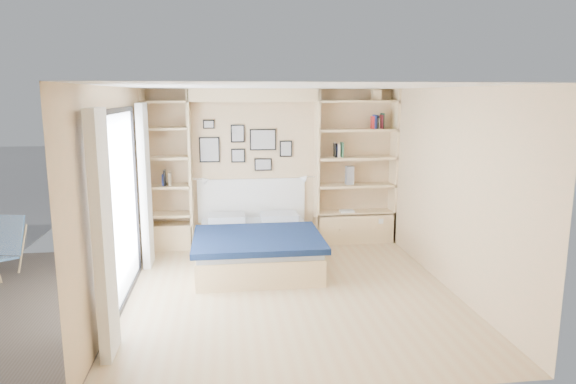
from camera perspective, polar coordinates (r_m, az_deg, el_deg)
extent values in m
plane|color=tan|center=(6.48, 0.23, -11.06)|extent=(4.50, 4.50, 0.00)
plane|color=tan|center=(8.33, -1.76, 2.78)|extent=(4.00, 0.00, 4.00)
plane|color=tan|center=(3.97, 4.46, -6.26)|extent=(4.00, 0.00, 4.00)
plane|color=tan|center=(6.20, -18.43, -0.57)|extent=(0.00, 4.50, 4.50)
plane|color=tan|center=(6.68, 17.52, 0.28)|extent=(0.00, 4.50, 4.50)
plane|color=white|center=(6.01, 0.25, 11.64)|extent=(4.50, 4.50, 0.00)
cube|color=beige|center=(8.14, -10.80, 2.40)|extent=(0.04, 0.35, 2.50)
cube|color=beige|center=(8.25, 3.21, 2.69)|extent=(0.04, 0.35, 2.50)
cube|color=beige|center=(8.05, -3.85, 10.69)|extent=(2.00, 0.35, 0.20)
cube|color=beige|center=(8.58, 11.66, 2.79)|extent=(0.04, 0.35, 2.50)
cube|color=beige|center=(8.21, -15.54, 2.27)|extent=(0.04, 0.35, 2.50)
cube|color=beige|center=(8.59, 7.42, -3.87)|extent=(1.30, 0.35, 0.50)
cube|color=beige|center=(8.38, -12.94, -4.79)|extent=(0.70, 0.35, 0.40)
cube|color=black|center=(6.08, -18.70, 8.53)|extent=(0.04, 2.08, 0.06)
cube|color=black|center=(6.53, -17.52, -11.12)|extent=(0.04, 2.08, 0.06)
cube|color=black|center=(5.25, -20.13, -4.34)|extent=(0.04, 0.06, 2.20)
cube|color=black|center=(7.20, -16.59, -0.15)|extent=(0.04, 0.06, 2.20)
cube|color=silver|center=(6.22, -18.18, -1.74)|extent=(0.01, 2.00, 2.20)
cube|color=white|center=(4.95, -19.86, -4.61)|extent=(0.10, 0.45, 2.30)
cube|color=white|center=(7.45, -15.58, 0.65)|extent=(0.10, 0.45, 2.30)
cube|color=beige|center=(8.53, 7.46, -2.25)|extent=(1.30, 0.35, 0.04)
cube|color=beige|center=(8.44, 7.53, 0.73)|extent=(1.30, 0.35, 0.04)
cube|color=beige|center=(8.37, 7.61, 3.76)|extent=(1.30, 0.35, 0.04)
cube|color=beige|center=(8.33, 7.68, 6.84)|extent=(1.30, 0.35, 0.04)
cube|color=beige|center=(8.31, 7.76, 9.93)|extent=(1.30, 0.35, 0.04)
cube|color=beige|center=(8.30, -13.04, -2.45)|extent=(0.70, 0.35, 0.04)
cube|color=beige|center=(8.21, -13.18, 0.61)|extent=(0.70, 0.35, 0.04)
cube|color=beige|center=(8.14, -13.31, 3.72)|extent=(0.70, 0.35, 0.04)
cube|color=beige|center=(8.10, -13.45, 6.88)|extent=(0.70, 0.35, 0.04)
cube|color=beige|center=(8.09, -13.57, 9.71)|extent=(0.70, 0.35, 0.04)
cube|color=beige|center=(7.43, -3.53, -6.71)|extent=(1.64, 2.05, 0.36)
cube|color=silver|center=(7.36, -3.55, -5.01)|extent=(1.60, 2.01, 0.10)
cube|color=#0D1A3A|center=(7.01, -3.38, -5.23)|extent=(1.74, 1.43, 0.08)
cube|color=silver|center=(8.02, -6.82, -2.93)|extent=(0.56, 0.41, 0.12)
cube|color=silver|center=(8.07, -0.99, -2.78)|extent=(0.56, 0.41, 0.12)
cube|color=white|center=(8.37, -4.07, -0.90)|extent=(1.74, 0.04, 0.70)
cube|color=black|center=(8.24, -8.72, 4.67)|extent=(0.32, 0.02, 0.40)
cube|color=gray|center=(8.22, -8.72, 4.66)|extent=(0.28, 0.01, 0.36)
cube|color=black|center=(8.21, -5.61, 6.48)|extent=(0.22, 0.02, 0.28)
cube|color=gray|center=(8.20, -5.61, 6.47)|extent=(0.18, 0.01, 0.24)
cube|color=black|center=(8.25, -5.57, 4.05)|extent=(0.22, 0.02, 0.22)
cube|color=gray|center=(8.24, -5.56, 4.04)|extent=(0.18, 0.01, 0.18)
cube|color=black|center=(8.24, -2.80, 5.83)|extent=(0.42, 0.02, 0.34)
cube|color=gray|center=(8.23, -2.80, 5.82)|extent=(0.38, 0.01, 0.30)
cube|color=black|center=(8.29, -2.78, 3.07)|extent=(0.28, 0.02, 0.20)
cube|color=gray|center=(8.27, -2.77, 3.06)|extent=(0.24, 0.01, 0.16)
cube|color=black|center=(8.29, -0.23, 4.83)|extent=(0.20, 0.02, 0.26)
cube|color=gray|center=(8.28, -0.23, 4.82)|extent=(0.16, 0.01, 0.22)
cube|color=black|center=(8.20, -8.80, 7.45)|extent=(0.18, 0.02, 0.14)
cube|color=gray|center=(8.19, -8.80, 7.44)|extent=(0.14, 0.01, 0.10)
cylinder|color=silver|center=(8.07, -9.81, 1.43)|extent=(0.20, 0.02, 0.02)
cone|color=white|center=(8.07, -9.09, 1.31)|extent=(0.13, 0.12, 0.15)
cylinder|color=silver|center=(8.18, 2.33, 1.70)|extent=(0.20, 0.02, 0.02)
cone|color=white|center=(8.16, 1.63, 1.55)|extent=(0.13, 0.12, 0.15)
cube|color=navy|center=(8.27, 5.34, 4.63)|extent=(0.03, 0.15, 0.22)
cube|color=black|center=(8.27, 5.28, 4.66)|extent=(0.03, 0.15, 0.23)
cube|color=#BFB28C|center=(8.28, 5.58, 4.56)|extent=(0.04, 0.15, 0.20)
cube|color=#265034|center=(8.30, 6.00, 4.70)|extent=(0.03, 0.15, 0.24)
cube|color=#A51E1E|center=(8.39, 9.36, 7.62)|extent=(0.02, 0.15, 0.20)
cube|color=navy|center=(8.40, 9.58, 7.71)|extent=(0.03, 0.15, 0.22)
cube|color=black|center=(8.41, 9.84, 7.67)|extent=(0.03, 0.15, 0.21)
cube|color=#BFB28C|center=(8.41, 9.89, 7.52)|extent=(0.04, 0.15, 0.17)
cube|color=#26593F|center=(8.43, 10.43, 7.78)|extent=(0.03, 0.15, 0.25)
cube|color=maroon|center=(8.43, 10.37, 7.68)|extent=(0.03, 0.15, 0.22)
cube|color=navy|center=(8.19, -13.70, 1.32)|extent=(0.02, 0.15, 0.17)
cube|color=black|center=(8.18, -13.54, 1.56)|extent=(0.03, 0.15, 0.24)
cube|color=#C2AE90|center=(8.18, -12.98, 1.43)|extent=(0.03, 0.15, 0.20)
cube|color=beige|center=(8.39, 9.75, 10.53)|extent=(0.13, 0.13, 0.15)
cone|color=beige|center=(8.39, 9.78, 11.32)|extent=(0.20, 0.20, 0.08)
cube|color=slate|center=(8.38, 6.85, 1.85)|extent=(0.12, 0.12, 0.30)
cube|color=white|center=(8.43, 6.57, -2.13)|extent=(0.22, 0.16, 0.03)
cylinder|color=tan|center=(7.98, -27.43, -5.75)|extent=(0.09, 0.33, 0.66)
cube|color=#2862A4|center=(8.08, -28.80, -4.20)|extent=(0.49, 0.30, 0.53)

